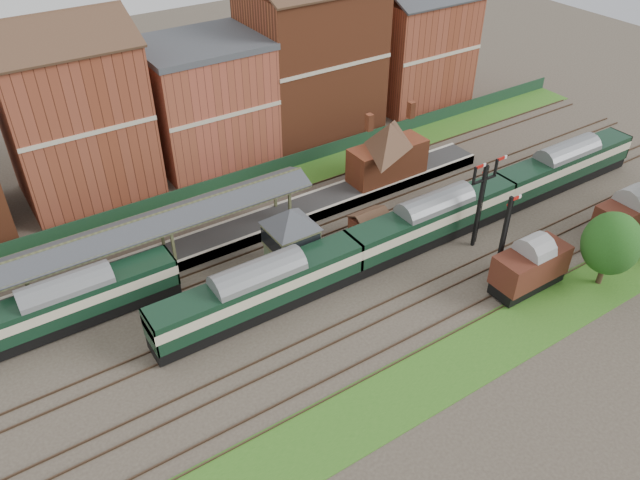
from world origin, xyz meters
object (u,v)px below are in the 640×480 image
semaphore_bracket (481,200)px  platform_railcar (70,302)px  signal_box (291,238)px  goods_van_a (530,266)px  dmu_train (433,219)px

semaphore_bracket → platform_railcar: (-31.87, 9.00, -2.47)m
signal_box → goods_van_a: size_ratio=0.96×
dmu_train → platform_railcar: size_ratio=3.23×
signal_box → semaphore_bracket: 16.16m
signal_box → dmu_train: 12.80m
platform_railcar → semaphore_bracket: bearing=-15.8°
signal_box → dmu_train: size_ratio=0.12×
signal_box → semaphore_bracket: bearing=-20.9°
goods_van_a → semaphore_bracket: bearing=84.5°
signal_box → goods_van_a: bearing=-40.4°
signal_box → platform_railcar: 17.17m
signal_box → platform_railcar: bearing=169.1°
dmu_train → platform_railcar: 29.90m
signal_box → semaphore_bracket: semaphore_bracket is taller
semaphore_bracket → goods_van_a: (-0.63, -6.50, -2.48)m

